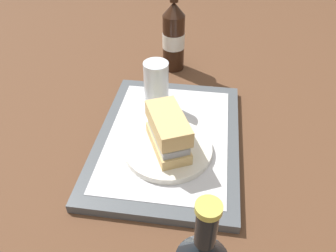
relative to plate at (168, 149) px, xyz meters
The scene contains 7 objects.
ground_plane 0.06m from the plate, ahead, with size 3.00×3.00×0.00m, color brown.
tray 0.05m from the plate, ahead, with size 0.44×0.32×0.02m, color #4C5156.
placemat 0.05m from the plate, ahead, with size 0.38×0.27×0.00m, color silver.
plate is the anchor object (origin of this frame).
sandwich 0.05m from the plate, 25.08° to the left, with size 0.14×0.11×0.08m.
beer_glass 0.18m from the plate, 18.13° to the left, with size 0.06×0.06×0.12m.
beer_bottle 0.40m from the plate, ahead, with size 0.07×0.07×0.27m.
Camera 1 is at (-0.57, -0.08, 0.54)m, focal length 36.27 mm.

